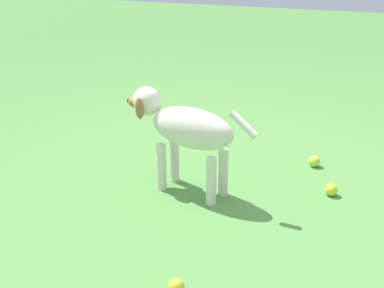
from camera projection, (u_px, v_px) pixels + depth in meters
The scene contains 5 objects.
ground at pixel (220, 195), 2.80m from camera, with size 14.00×14.00×0.00m, color #548C42.
dog at pixel (184, 128), 2.72m from camera, with size 0.30×0.77×0.53m.
tennis_ball_0 at pixel (176, 287), 2.03m from camera, with size 0.07×0.07×0.07m, color #CAD133.
tennis_ball_1 at pixel (331, 190), 2.78m from camera, with size 0.07×0.07×0.07m, color #CADF2C.
tennis_ball_2 at pixel (314, 161), 3.12m from camera, with size 0.07×0.07×0.07m, color #C6DB3F.
Camera 1 is at (-2.39, -0.70, 1.31)m, focal length 49.74 mm.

